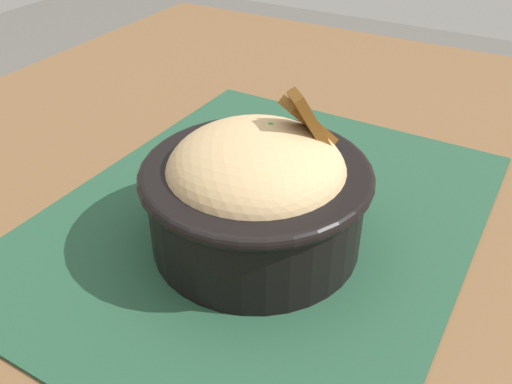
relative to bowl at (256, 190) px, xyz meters
name	(u,v)px	position (x,y,z in m)	size (l,w,h in m)	color
table	(265,273)	(0.04, 0.01, -0.13)	(1.07, 0.96, 0.74)	brown
placemat	(259,217)	(0.03, 0.02, -0.05)	(0.44, 0.35, 0.00)	#1E422D
bowl	(256,190)	(0.00, 0.00, 0.00)	(0.19, 0.19, 0.13)	black
fork	(277,181)	(0.09, 0.03, -0.05)	(0.05, 0.13, 0.00)	silver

